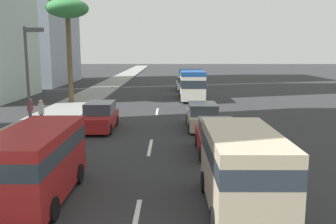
{
  "coord_description": "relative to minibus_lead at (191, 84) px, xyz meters",
  "views": [
    {
      "loc": [
        -3.87,
        -0.98,
        4.91
      ],
      "look_at": [
        18.13,
        -0.9,
        1.18
      ],
      "focal_mm": 38.98,
      "sensor_mm": 36.0,
      "label": 1
    }
  ],
  "objects": [
    {
      "name": "ground_plane",
      "position": [
        -1.21,
        3.22,
        -1.62
      ],
      "size": [
        198.0,
        198.0,
        0.0
      ],
      "primitive_type": "plane",
      "color": "#2D2D30"
    },
    {
      "name": "sidewalk_right",
      "position": [
        -1.21,
        10.73,
        -1.54
      ],
      "size": [
        162.0,
        3.83,
        0.15
      ],
      "primitive_type": "cube",
      "color": "gray",
      "rests_on": "ground_plane"
    },
    {
      "name": "lane_stripe_near",
      "position": [
        -26.74,
        3.22,
        -1.61
      ],
      "size": [
        3.2,
        0.16,
        0.01
      ],
      "primitive_type": "cube",
      "color": "silver",
      "rests_on": "ground_plane"
    },
    {
      "name": "lane_stripe_mid",
      "position": [
        -18.47,
        3.22,
        -1.61
      ],
      "size": [
        3.2,
        0.16,
        0.01
      ],
      "primitive_type": "cube",
      "color": "silver",
      "rests_on": "ground_plane"
    },
    {
      "name": "lane_stripe_far",
      "position": [
        -7.39,
        3.22,
        -1.61
      ],
      "size": [
        3.2,
        0.16,
        0.01
      ],
      "primitive_type": "cube",
      "color": "silver",
      "rests_on": "ground_plane"
    },
    {
      "name": "minibus_lead",
      "position": [
        0.0,
        0.0,
        0.0
      ],
      "size": [
        6.86,
        2.43,
        2.94
      ],
      "color": "silver",
      "rests_on": "ground_plane"
    },
    {
      "name": "van_second",
      "position": [
        -25.86,
        -0.01,
        -0.2
      ],
      "size": [
        4.89,
        2.23,
        2.48
      ],
      "color": "beige",
      "rests_on": "ground_plane"
    },
    {
      "name": "car_third",
      "position": [
        -13.81,
        0.13,
        -0.85
      ],
      "size": [
        4.6,
        1.92,
        1.63
      ],
      "color": "beige",
      "rests_on": "ground_plane"
    },
    {
      "name": "car_fourth",
      "position": [
        -19.52,
        -0.07,
        -0.84
      ],
      "size": [
        4.07,
        1.9,
        1.64
      ],
      "color": "#A51E1E",
      "rests_on": "ground_plane"
    },
    {
      "name": "car_fifth",
      "position": [
        -14.19,
        6.58,
        -0.81
      ],
      "size": [
        4.31,
        1.88,
        1.71
      ],
      "rotation": [
        0.0,
        0.0,
        3.14
      ],
      "color": "#A51E1E",
      "rests_on": "ground_plane"
    },
    {
      "name": "car_sixth",
      "position": [
        8.99,
        0.42,
        -0.83
      ],
      "size": [
        4.38,
        1.83,
        1.66
      ],
      "color": "white",
      "rests_on": "ground_plane"
    },
    {
      "name": "van_seventh",
      "position": [
        -25.1,
        6.59,
        -0.25
      ],
      "size": [
        5.17,
        2.15,
        2.39
      ],
      "rotation": [
        0.0,
        0.0,
        3.14
      ],
      "color": "#A51E1E",
      "rests_on": "ground_plane"
    },
    {
      "name": "pedestrian_mid_block",
      "position": [
        -14.33,
        10.19,
        -0.49
      ],
      "size": [
        0.3,
        0.35,
        1.75
      ],
      "rotation": [
        0.0,
        0.0,
        4.89
      ],
      "color": "navy",
      "rests_on": "sidewalk_right"
    },
    {
      "name": "pedestrian_by_tree",
      "position": [
        -12.94,
        11.41,
        -0.54
      ],
      "size": [
        0.38,
        0.34,
        1.69
      ],
      "rotation": [
        0.0,
        0.0,
        2.68
      ],
      "color": "red",
      "rests_on": "sidewalk_right"
    },
    {
      "name": "palm_tree",
      "position": [
        -2.82,
        11.39,
        6.75
      ],
      "size": [
        3.8,
        3.8,
        9.34
      ],
      "color": "brown",
      "rests_on": "sidewalk_right"
    },
    {
      "name": "street_lamp",
      "position": [
        -18.65,
        9.09,
        2.24
      ],
      "size": [
        0.24,
        0.97,
        5.88
      ],
      "color": "#4C4C51",
      "rests_on": "sidewalk_right"
    }
  ]
}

